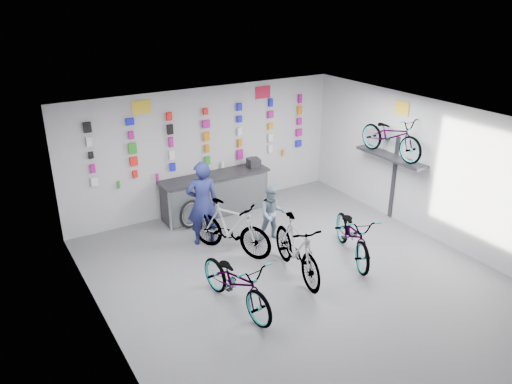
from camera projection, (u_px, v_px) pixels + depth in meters
floor at (302, 281)px, 9.40m from camera, size 8.00×8.00×0.00m
ceiling at (308, 126)px, 8.25m from camera, size 8.00×8.00×0.00m
wall_back at (206, 150)px, 11.98m from camera, size 7.00×0.00×7.00m
wall_left at (108, 262)px, 7.15m from camera, size 0.00×8.00×8.00m
wall_right at (439, 173)px, 10.50m from camera, size 0.00×8.00×8.00m
counter at (216, 195)px, 12.01m from camera, size 2.70×0.66×1.00m
merch_wall at (206, 139)px, 11.81m from camera, size 5.57×0.08×1.56m
wall_bracket at (391, 160)px, 11.38m from camera, size 0.39×1.90×2.00m
sign_left at (141, 107)px, 10.77m from camera, size 0.42×0.02×0.30m
sign_right at (263, 92)px, 12.26m from camera, size 0.42×0.02×0.30m
sign_side at (402, 108)px, 10.99m from camera, size 0.02×0.40×0.30m
bike_left at (236, 282)px, 8.46m from camera, size 0.89×2.00×1.02m
bike_center at (297, 248)px, 9.39m from camera, size 0.88×2.00×1.16m
bike_right at (353, 234)px, 10.05m from camera, size 1.40×2.08×1.03m
bike_service at (231, 227)px, 10.21m from camera, size 1.39×1.92×1.14m
bike_wall at (391, 136)px, 11.11m from camera, size 0.63×1.80×0.95m
clerk at (203, 203)px, 10.46m from camera, size 0.77×0.60×1.85m
customer at (272, 214)px, 10.69m from camera, size 0.73×0.66×1.25m
spare_wheel at (191, 214)px, 11.37m from camera, size 0.66×0.32×0.66m
register at (254, 163)px, 12.29m from camera, size 0.31×0.32×0.22m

